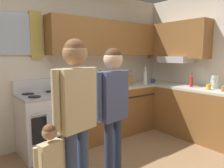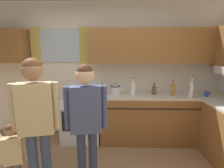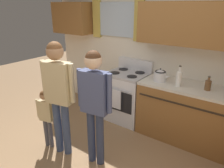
{
  "view_description": "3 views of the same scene",
  "coord_description": "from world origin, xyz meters",
  "px_view_note": "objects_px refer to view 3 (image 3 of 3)",
  "views": [
    {
      "loc": [
        -1.53,
        -1.54,
        1.48
      ],
      "look_at": [
        0.39,
        0.92,
        1.05
      ],
      "focal_mm": 34.81,
      "sensor_mm": 36.0,
      "label": 1
    },
    {
      "loc": [
        0.26,
        -1.59,
        1.69
      ],
      "look_at": [
        0.2,
        0.78,
        1.23
      ],
      "focal_mm": 27.92,
      "sensor_mm": 36.0,
      "label": 2
    },
    {
      "loc": [
        1.5,
        -1.52,
        2.03
      ],
      "look_at": [
        -0.01,
        0.55,
        1.08
      ],
      "focal_mm": 34.21,
      "sensor_mm": 36.0,
      "label": 3
    }
  ],
  "objects_px": {
    "stovetop_kettle": "(160,75)",
    "adult_in_plaid": "(94,97)",
    "bottle_milk_white": "(179,78)",
    "small_child": "(46,113)",
    "adult_holding_child": "(58,87)",
    "stove_oven": "(127,95)",
    "bottle_squat_brown": "(208,85)"
  },
  "relations": [
    {
      "from": "stove_oven",
      "to": "adult_holding_child",
      "type": "xyz_separation_m",
      "value": [
        -0.21,
        -1.38,
        0.55
      ]
    },
    {
      "from": "bottle_squat_brown",
      "to": "adult_in_plaid",
      "type": "xyz_separation_m",
      "value": [
        -1.03,
        -1.24,
        -0.0
      ]
    },
    {
      "from": "bottle_squat_brown",
      "to": "bottle_milk_white",
      "type": "relative_size",
      "value": 0.65
    },
    {
      "from": "stove_oven",
      "to": "bottle_squat_brown",
      "type": "relative_size",
      "value": 5.37
    },
    {
      "from": "stove_oven",
      "to": "adult_in_plaid",
      "type": "height_order",
      "value": "adult_in_plaid"
    },
    {
      "from": "bottle_milk_white",
      "to": "stovetop_kettle",
      "type": "distance_m",
      "value": 0.32
    },
    {
      "from": "bottle_milk_white",
      "to": "small_child",
      "type": "bearing_deg",
      "value": -137.57
    },
    {
      "from": "stove_oven",
      "to": "adult_in_plaid",
      "type": "xyz_separation_m",
      "value": [
        0.31,
        -1.26,
        0.51
      ]
    },
    {
      "from": "stovetop_kettle",
      "to": "bottle_squat_brown",
      "type": "bearing_deg",
      "value": 2.94
    },
    {
      "from": "bottle_squat_brown",
      "to": "stovetop_kettle",
      "type": "bearing_deg",
      "value": -177.06
    },
    {
      "from": "bottle_milk_white",
      "to": "small_child",
      "type": "xyz_separation_m",
      "value": [
        -1.44,
        -1.31,
        -0.45
      ]
    },
    {
      "from": "stovetop_kettle",
      "to": "adult_in_plaid",
      "type": "bearing_deg",
      "value": -105.14
    },
    {
      "from": "stovetop_kettle",
      "to": "small_child",
      "type": "xyz_separation_m",
      "value": [
        -1.12,
        -1.36,
        -0.42
      ]
    },
    {
      "from": "adult_holding_child",
      "to": "bottle_squat_brown",
      "type": "bearing_deg",
      "value": 41.25
    },
    {
      "from": "adult_holding_child",
      "to": "stovetop_kettle",
      "type": "bearing_deg",
      "value": 57.4
    },
    {
      "from": "adult_holding_child",
      "to": "small_child",
      "type": "height_order",
      "value": "adult_holding_child"
    },
    {
      "from": "adult_holding_child",
      "to": "adult_in_plaid",
      "type": "height_order",
      "value": "adult_holding_child"
    },
    {
      "from": "stove_oven",
      "to": "bottle_milk_white",
      "type": "relative_size",
      "value": 3.51
    },
    {
      "from": "bottle_squat_brown",
      "to": "stovetop_kettle",
      "type": "relative_size",
      "value": 0.75
    },
    {
      "from": "bottle_squat_brown",
      "to": "adult_holding_child",
      "type": "xyz_separation_m",
      "value": [
        -1.55,
        -1.36,
        0.04
      ]
    },
    {
      "from": "bottle_squat_brown",
      "to": "small_child",
      "type": "height_order",
      "value": "bottle_squat_brown"
    },
    {
      "from": "bottle_milk_white",
      "to": "stove_oven",
      "type": "bearing_deg",
      "value": 173.61
    },
    {
      "from": "stovetop_kettle",
      "to": "adult_holding_child",
      "type": "distance_m",
      "value": 1.57
    },
    {
      "from": "bottle_squat_brown",
      "to": "adult_holding_child",
      "type": "relative_size",
      "value": 0.13
    },
    {
      "from": "stovetop_kettle",
      "to": "adult_holding_child",
      "type": "xyz_separation_m",
      "value": [
        -0.85,
        -1.32,
        0.02
      ]
    },
    {
      "from": "bottle_milk_white",
      "to": "adult_holding_child",
      "type": "height_order",
      "value": "adult_holding_child"
    },
    {
      "from": "stove_oven",
      "to": "bottle_squat_brown",
      "type": "height_order",
      "value": "bottle_squat_brown"
    },
    {
      "from": "adult_in_plaid",
      "to": "adult_holding_child",
      "type": "bearing_deg",
      "value": -167.03
    },
    {
      "from": "adult_holding_child",
      "to": "adult_in_plaid",
      "type": "distance_m",
      "value": 0.54
    },
    {
      "from": "stovetop_kettle",
      "to": "adult_in_plaid",
      "type": "xyz_separation_m",
      "value": [
        -0.33,
        -1.2,
        -0.02
      ]
    },
    {
      "from": "adult_holding_child",
      "to": "small_child",
      "type": "relative_size",
      "value": 1.77
    },
    {
      "from": "bottle_squat_brown",
      "to": "stovetop_kettle",
      "type": "distance_m",
      "value": 0.7
    }
  ]
}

